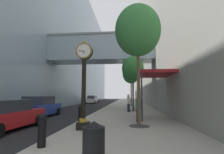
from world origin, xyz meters
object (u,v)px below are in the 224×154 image
at_px(car_blue_mid, 40,107).
at_px(street_tree_near, 138,31).
at_px(bollard_nearest, 42,129).
at_px(street_tree_mid_near, 133,69).
at_px(car_white_near, 92,100).
at_px(street_clock, 84,79).
at_px(trash_bin, 94,144).
at_px(pedestrian_by_clock, 138,108).
at_px(street_tree_mid_far, 131,74).
at_px(car_red_far, 6,115).
at_px(bollard_third, 81,114).
at_px(pedestrian_walking, 129,103).

bearing_deg(car_blue_mid, street_tree_near, -28.04).
bearing_deg(street_tree_near, bollard_nearest, -130.58).
distance_m(street_tree_mid_near, car_white_near, 20.42).
bearing_deg(street_clock, street_tree_near, 21.22).
height_order(bollard_nearest, trash_bin, bollard_nearest).
distance_m(bollard_nearest, street_tree_near, 6.99).
relative_size(bollard_nearest, pedestrian_by_clock, 0.64).
height_order(street_tree_near, street_tree_mid_near, street_tree_near).
distance_m(street_tree_mid_far, car_red_far, 20.26).
height_order(bollard_third, trash_bin, bollard_third).
relative_size(bollard_third, pedestrian_by_clock, 0.64).
relative_size(street_tree_mid_far, car_blue_mid, 1.52).
height_order(street_clock, street_tree_near, street_tree_near).
bearing_deg(bollard_nearest, pedestrian_walking, 75.91).
bearing_deg(street_tree_mid_far, car_blue_mid, -120.21).
relative_size(pedestrian_walking, pedestrian_by_clock, 1.03).
distance_m(trash_bin, pedestrian_walking, 12.82).
relative_size(street_tree_near, street_tree_mid_near, 1.16).
bearing_deg(bollard_nearest, car_red_far, 140.29).
height_order(pedestrian_walking, car_red_far, pedestrian_walking).
xyz_separation_m(street_tree_near, street_tree_mid_near, (0.00, 8.75, -0.80)).
relative_size(street_tree_near, car_blue_mid, 1.57).
xyz_separation_m(bollard_third, car_white_near, (-4.85, 26.49, 0.11)).
xyz_separation_m(street_clock, pedestrian_walking, (2.27, 8.56, -1.52)).
bearing_deg(street_tree_mid_near, car_blue_mid, -149.36).
bearing_deg(bollard_third, car_white_near, 100.38).
height_order(street_tree_mid_far, car_white_near, street_tree_mid_far).
bearing_deg(bollard_nearest, street_clock, 78.28).
bearing_deg(trash_bin, street_tree_mid_near, 84.29).
bearing_deg(trash_bin, street_tree_near, 75.16).
relative_size(bollard_nearest, street_tree_near, 0.16).
bearing_deg(car_white_near, street_tree_near, -73.10).
xyz_separation_m(street_clock, car_red_far, (-4.03, -0.00, -1.82)).
bearing_deg(car_blue_mid, street_tree_mid_near, 30.64).
xyz_separation_m(bollard_nearest, trash_bin, (1.96, -1.37, -0.03)).
height_order(street_tree_near, pedestrian_walking, street_tree_near).
relative_size(street_tree_near, pedestrian_walking, 3.92).
height_order(bollard_nearest, pedestrian_by_clock, pedestrian_by_clock).
bearing_deg(pedestrian_by_clock, street_tree_mid_far, 90.16).
relative_size(bollard_third, car_red_far, 0.24).
relative_size(trash_bin, car_white_near, 0.23).
bearing_deg(car_red_far, car_blue_mid, 100.58).
xyz_separation_m(street_tree_near, trash_bin, (-1.40, -5.30, -4.73)).
xyz_separation_m(bollard_nearest, pedestrian_walking, (2.86, 11.41, 0.36)).
distance_m(bollard_nearest, trash_bin, 2.39).
height_order(trash_bin, pedestrian_by_clock, pedestrian_by_clock).
height_order(street_clock, bollard_nearest, street_clock).
bearing_deg(car_red_far, street_clock, 0.01).
relative_size(trash_bin, car_red_far, 0.23).
bearing_deg(street_tree_mid_far, car_white_near, 130.68).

